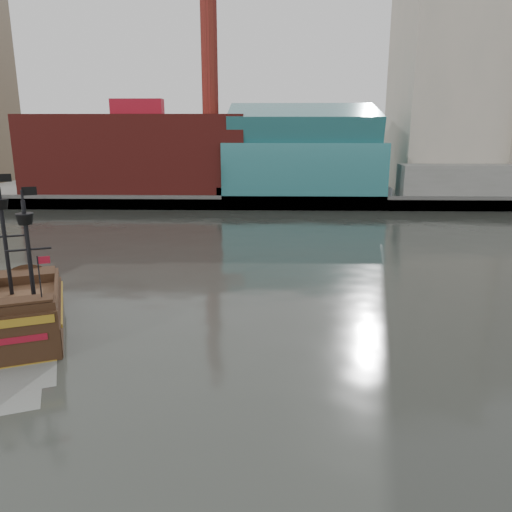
{
  "coord_description": "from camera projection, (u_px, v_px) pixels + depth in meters",
  "views": [
    {
      "loc": [
        3.61,
        -27.95,
        14.77
      ],
      "look_at": [
        2.53,
        13.52,
        4.0
      ],
      "focal_mm": 35.0,
      "sensor_mm": 36.0,
      "label": 1
    }
  ],
  "objects": [
    {
      "name": "promenade_far",
      "position": [
        254.0,
        186.0,
        119.61
      ],
      "size": [
        220.0,
        60.0,
        2.0
      ],
      "primitive_type": "cube",
      "color": "slate",
      "rests_on": "ground"
    },
    {
      "name": "skyline",
      "position": [
        277.0,
        79.0,
        106.37
      ],
      "size": [
        149.0,
        45.0,
        62.0
      ],
      "color": "#7A6549",
      "rests_on": "promenade_far"
    },
    {
      "name": "ground",
      "position": [
        209.0,
        373.0,
        30.85
      ],
      "size": [
        400.0,
        400.0,
        0.0
      ],
      "primitive_type": "plane",
      "color": "#282B26",
      "rests_on": "ground"
    },
    {
      "name": "seawall",
      "position": [
        249.0,
        203.0,
        90.99
      ],
      "size": [
        220.0,
        1.0,
        2.6
      ],
      "primitive_type": "cube",
      "color": "#4C4C49",
      "rests_on": "ground"
    },
    {
      "name": "pirate_ship",
      "position": [
        24.0,
        316.0,
        37.14
      ],
      "size": [
        10.71,
        17.07,
        12.31
      ],
      "rotation": [
        0.0,
        0.0,
        0.39
      ],
      "color": "black",
      "rests_on": "ground"
    }
  ]
}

